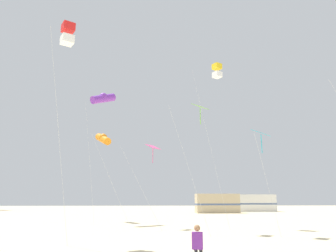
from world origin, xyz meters
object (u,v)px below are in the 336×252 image
kite_flyer_standing (198,242)px  kite_box_scarlet (68,34)px  kite_tube_orange (103,139)px  kite_diamond_cyan (261,136)px  kite_diamond_rainbow (152,149)px  kite_box_gold (217,71)px  rv_van_tan (217,203)px  kite_diamond_lime (199,111)px  rv_van_white (256,203)px  kite_tube_violet (103,98)px

kite_flyer_standing → kite_box_scarlet: bearing=-25.3°
kite_tube_orange → kite_diamond_cyan: size_ratio=1.40×
kite_box_scarlet → kite_tube_orange: (0.05, 15.08, -2.71)m
kite_diamond_cyan → kite_box_scarlet: bearing=-167.3°
kite_diamond_rainbow → kite_box_scarlet: 10.21m
kite_box_gold → rv_van_tan: (5.17, 24.98, -10.62)m
kite_diamond_lime → kite_tube_orange: bearing=125.4°
kite_flyer_standing → rv_van_white: rv_van_white is taller
kite_flyer_standing → kite_diamond_cyan: kite_diamond_cyan is taller
rv_van_tan → kite_box_scarlet: bearing=-115.1°
kite_diamond_rainbow → kite_diamond_cyan: kite_diamond_cyan is taller
kite_diamond_lime → rv_van_tan: bearing=75.7°
kite_flyer_standing → kite_box_gold: (3.90, 12.99, 11.40)m
kite_flyer_standing → kite_tube_violet: kite_tube_violet is taller
kite_diamond_cyan → rv_van_tan: (4.04, 30.73, -4.20)m
kite_tube_violet → rv_van_tan: bearing=54.9°
kite_diamond_rainbow → kite_tube_violet: (-4.37, 4.59, 5.30)m
kite_box_gold → kite_box_scarlet: kite_box_gold is taller
kite_flyer_standing → kite_box_gold: bearing=-92.8°
kite_box_gold → rv_van_white: bearing=67.0°
kite_box_gold → kite_diamond_cyan: kite_box_gold is taller
kite_box_scarlet → rv_van_tan: (14.94, 33.18, -8.98)m
kite_diamond_lime → kite_box_scarlet: bearing=-149.7°
rv_van_tan → kite_box_gold: bearing=-102.6°
rv_van_white → kite_tube_orange: bearing=-130.7°
kite_diamond_rainbow → kite_diamond_cyan: (6.26, -5.25, 0.05)m
kite_tube_orange → kite_diamond_lime: bearing=-54.6°
kite_box_gold → kite_diamond_rainbow: 8.28m
kite_flyer_standing → kite_tube_orange: (-5.82, 19.86, 7.04)m
kite_box_gold → kite_box_scarlet: bearing=-140.0°
kite_tube_orange → kite_flyer_standing: bearing=-73.7°
kite_diamond_lime → kite_diamond_cyan: 4.34m
kite_diamond_rainbow → kite_tube_orange: kite_tube_orange is taller
kite_flyer_standing → kite_tube_violet: bearing=-58.0°
kite_box_gold → kite_tube_violet: size_ratio=1.09×
kite_diamond_lime → kite_box_gold: (2.15, 3.76, 4.41)m
kite_flyer_standing → kite_diamond_rainbow: (-1.24, 12.49, 4.92)m
kite_box_gold → kite_tube_violet: 10.42m
kite_box_scarlet → kite_tube_orange: size_ratio=1.31×
rv_van_tan → kite_diamond_lime: bearing=-105.2°
kite_diamond_lime → kite_tube_violet: 11.23m
kite_tube_violet → rv_van_white: size_ratio=1.76×
rv_van_white → kite_diamond_cyan: bearing=-105.0°
kite_diamond_cyan → rv_van_tan: bearing=82.5°
kite_tube_violet → rv_van_tan: (14.67, 20.88, -9.45)m
kite_diamond_lime → kite_diamond_cyan: bearing=-31.3°
kite_diamond_lime → rv_van_white: (15.11, 34.28, -6.22)m
kite_tube_orange → rv_van_tan: size_ratio=1.29×
kite_diamond_lime → rv_van_white: 37.98m
kite_flyer_standing → kite_tube_orange: kite_tube_orange is taller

